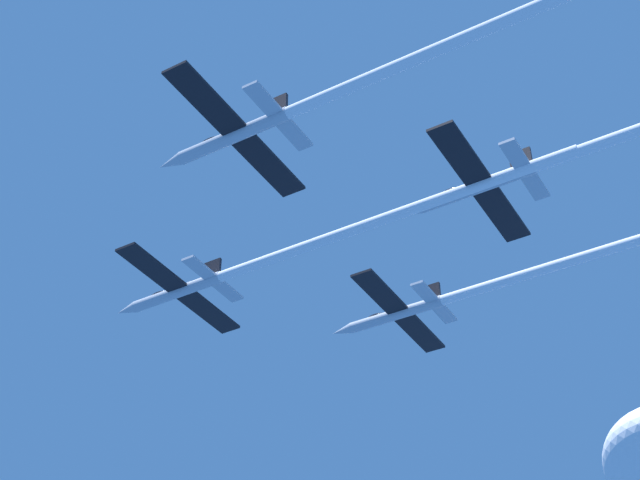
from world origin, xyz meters
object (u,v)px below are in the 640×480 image
Objects in this scene: jet_right_wing at (516,278)px; jet_lead at (286,253)px; jet_left_wing at (400,65)px; jet_slot at (622,136)px.

jet_lead is at bearing 133.76° from jet_right_wing.
jet_left_wing is 33.71m from jet_right_wing.
jet_left_wing is at bearing 140.90° from jet_slot.
jet_right_wing reaches higher than jet_lead.
jet_left_wing reaches higher than jet_right_wing.
jet_right_wing is 1.03× the size of jet_slot.
jet_left_wing reaches higher than jet_slot.
jet_right_wing is at bearing 5.20° from jet_left_wing.
jet_right_wing reaches higher than jet_slot.
jet_left_wing is (-16.18, -21.21, 1.13)m from jet_lead.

